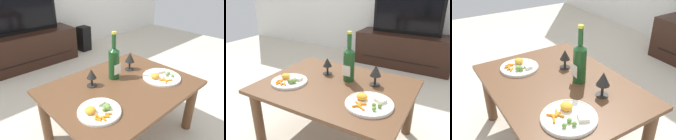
% 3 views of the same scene
% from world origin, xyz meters
% --- Properties ---
extents(ground_plane, '(6.40, 6.40, 0.00)m').
position_xyz_m(ground_plane, '(0.00, 0.00, 0.00)').
color(ground_plane, beige).
extents(dining_table, '(1.03, 0.78, 0.44)m').
position_xyz_m(dining_table, '(0.00, 0.00, 0.37)').
color(dining_table, brown).
rests_on(dining_table, ground_plane).
extents(tv_stand, '(1.26, 0.45, 0.45)m').
position_xyz_m(tv_stand, '(0.03, 1.78, 0.23)').
color(tv_stand, black).
rests_on(tv_stand, ground_plane).
extents(tv_screen, '(0.90, 0.05, 0.53)m').
position_xyz_m(tv_screen, '(0.03, 1.78, 0.72)').
color(tv_screen, black).
rests_on(tv_screen, tv_stand).
extents(floor_speaker, '(0.18, 0.18, 0.39)m').
position_xyz_m(floor_speaker, '(0.91, 1.75, 0.19)').
color(floor_speaker, black).
rests_on(floor_speaker, ground_plane).
extents(wine_bottle, '(0.08, 0.08, 0.36)m').
position_xyz_m(wine_bottle, '(0.04, 0.12, 0.58)').
color(wine_bottle, '#19471E').
rests_on(wine_bottle, dining_table).
extents(goblet_left, '(0.07, 0.07, 0.13)m').
position_xyz_m(goblet_left, '(-0.15, 0.14, 0.53)').
color(goblet_left, black).
rests_on(goblet_left, dining_table).
extents(goblet_right, '(0.08, 0.08, 0.15)m').
position_xyz_m(goblet_right, '(0.23, 0.14, 0.54)').
color(goblet_right, black).
rests_on(goblet_right, dining_table).
extents(dinner_plate_left, '(0.25, 0.25, 0.05)m').
position_xyz_m(dinner_plate_left, '(-0.31, -0.13, 0.46)').
color(dinner_plate_left, white).
rests_on(dinner_plate_left, dining_table).
extents(dinner_plate_right, '(0.28, 0.28, 0.05)m').
position_xyz_m(dinner_plate_right, '(0.30, -0.13, 0.45)').
color(dinner_plate_right, white).
rests_on(dinner_plate_right, dining_table).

